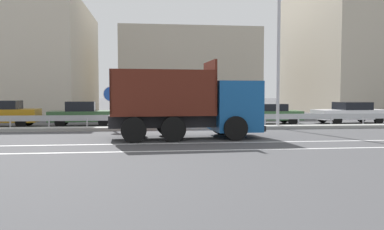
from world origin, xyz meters
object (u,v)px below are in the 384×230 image
object	(u,v)px
median_road_sign	(111,106)
parked_car_5	(271,114)
parked_car_3	(82,114)
dump_truck	(204,109)
parked_car_2	(3,114)
street_lamp_1	(280,44)
parked_car_6	(351,113)
parked_car_4	(184,113)

from	to	relation	value
median_road_sign	parked_car_5	size ratio (longest dim) A/B	0.61
median_road_sign	parked_car_3	distance (m)	3.58
dump_truck	parked_car_2	xyz separation A→B (m)	(-11.17, 6.74, -0.50)
dump_truck	median_road_sign	bearing A→B (deg)	-134.97
parked_car_3	parked_car_5	xyz separation A→B (m)	(12.07, 0.26, -0.06)
street_lamp_1	median_road_sign	bearing A→B (deg)	179.18
median_road_sign	parked_car_6	xyz separation A→B (m)	(15.51, 3.06, -0.57)
street_lamp_1	dump_truck	bearing A→B (deg)	-141.70
dump_truck	median_road_sign	distance (m)	6.02
median_road_sign	dump_truck	bearing A→B (deg)	-41.50
parked_car_3	dump_truck	bearing A→B (deg)	38.89
dump_truck	parked_car_2	world-z (taller)	dump_truck
street_lamp_1	parked_car_3	distance (m)	12.49
street_lamp_1	parked_car_2	bearing A→B (deg)	169.83
dump_truck	parked_car_5	distance (m)	9.05
street_lamp_1	parked_car_4	xyz separation A→B (m)	(-5.16, 3.14, -4.02)
median_road_sign	parked_car_4	world-z (taller)	median_road_sign
median_road_sign	parked_car_2	size ratio (longest dim) A/B	0.57
dump_truck	parked_car_6	xyz separation A→B (m)	(11.00, 7.05, -0.57)
dump_truck	street_lamp_1	bearing A→B (deg)	124.84
median_road_sign	parked_car_2	xyz separation A→B (m)	(-6.66, 2.74, -0.51)
parked_car_3	parked_car_5	distance (m)	12.07
dump_truck	parked_car_6	distance (m)	13.08
parked_car_2	parked_car_3	distance (m)	4.63
parked_car_4	median_road_sign	bearing A→B (deg)	-54.85
dump_truck	parked_car_3	bearing A→B (deg)	-139.88
dump_truck	parked_car_4	bearing A→B (deg)	178.82
street_lamp_1	parked_car_6	xyz separation A→B (m)	(6.11, 3.19, -4.04)
parked_car_2	parked_car_3	world-z (taller)	parked_car_2
dump_truck	parked_car_5	world-z (taller)	dump_truck
dump_truck	parked_car_3	xyz separation A→B (m)	(-6.55, 6.88, -0.55)
median_road_sign	parked_car_3	size ratio (longest dim) A/B	0.58
parked_car_3	parked_car_6	distance (m)	17.55
dump_truck	median_road_sign	world-z (taller)	dump_truck
median_road_sign	parked_car_5	distance (m)	10.53
parked_car_5	parked_car_6	world-z (taller)	parked_car_6
dump_truck	parked_car_6	bearing A→B (deg)	119.20
dump_truck	street_lamp_1	world-z (taller)	street_lamp_1
street_lamp_1	parked_car_5	world-z (taller)	street_lamp_1
parked_car_2	parked_car_4	world-z (taller)	parked_car_2
parked_car_2	parked_car_4	size ratio (longest dim) A/B	0.88
dump_truck	median_road_sign	xyz separation A→B (m)	(-4.51, 3.99, 0.00)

